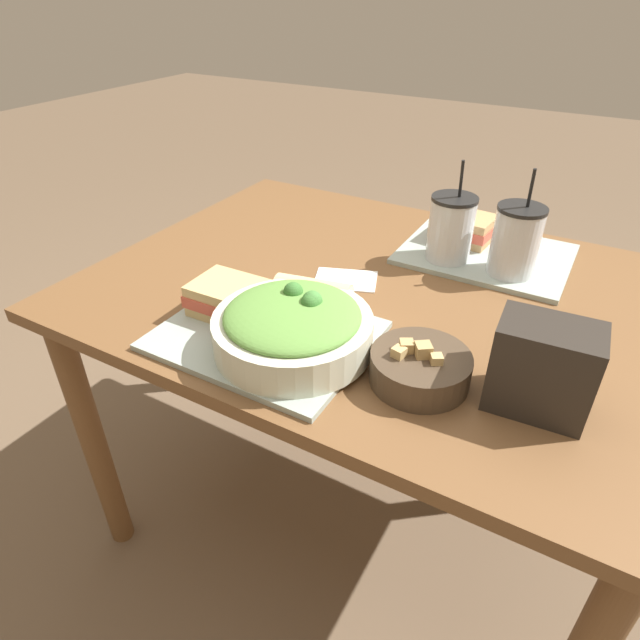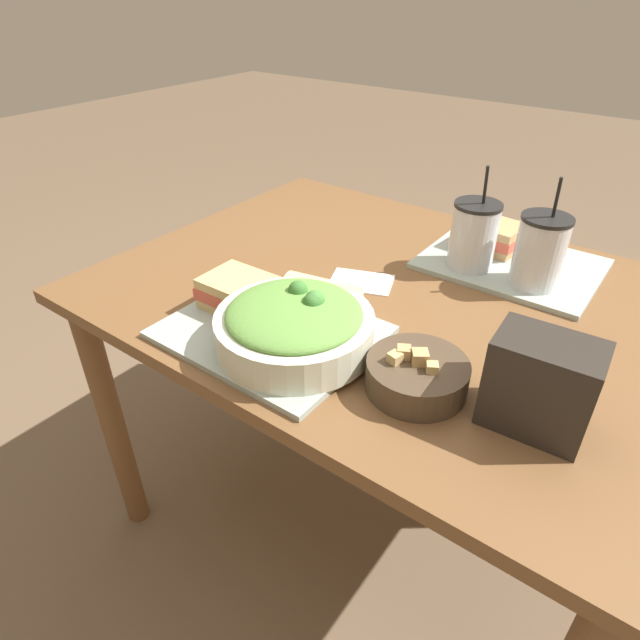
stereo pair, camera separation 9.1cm
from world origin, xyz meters
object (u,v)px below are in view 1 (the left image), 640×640
(soup_bowl, at_px, (420,367))
(chip_bag, at_px, (542,368))
(salad_bowl, at_px, (293,326))
(baguette_near, at_px, (314,295))
(napkin_folded, at_px, (346,280))
(sandwich_near, at_px, (230,298))
(sandwich_far, at_px, (465,228))
(drink_cup_red, at_px, (515,243))
(drink_cup_dark, at_px, (450,230))

(soup_bowl, distance_m, chip_bag, 0.19)
(salad_bowl, bearing_deg, baguette_near, 104.45)
(baguette_near, height_order, napkin_folded, baguette_near)
(sandwich_near, xyz_separation_m, chip_bag, (0.58, 0.03, 0.03))
(sandwich_far, bearing_deg, baguette_near, -103.03)
(soup_bowl, height_order, napkin_folded, soup_bowl)
(sandwich_near, height_order, drink_cup_red, drink_cup_red)
(soup_bowl, relative_size, drink_cup_red, 0.70)
(soup_bowl, distance_m, sandwich_far, 0.58)
(sandwich_near, bearing_deg, soup_bowl, -1.44)
(soup_bowl, bearing_deg, sandwich_near, 179.63)
(drink_cup_red, bearing_deg, sandwich_far, 139.39)
(salad_bowl, distance_m, drink_cup_red, 0.55)
(baguette_near, relative_size, napkin_folded, 1.00)
(soup_bowl, xyz_separation_m, baguette_near, (-0.26, 0.09, 0.02))
(sandwich_near, relative_size, baguette_near, 0.92)
(salad_bowl, bearing_deg, sandwich_near, 167.34)
(baguette_near, relative_size, chip_bag, 1.04)
(sandwich_near, height_order, chip_bag, chip_bag)
(soup_bowl, relative_size, chip_bag, 1.08)
(sandwich_near, height_order, drink_cup_dark, drink_cup_dark)
(sandwich_far, bearing_deg, sandwich_near, -112.22)
(salad_bowl, relative_size, napkin_folded, 1.76)
(baguette_near, relative_size, drink_cup_dark, 0.69)
(salad_bowl, height_order, napkin_folded, salad_bowl)
(chip_bag, relative_size, napkin_folded, 0.96)
(salad_bowl, xyz_separation_m, napkin_folded, (-0.04, 0.29, -0.06))
(sandwich_near, xyz_separation_m, sandwich_far, (0.30, 0.57, -0.00))
(salad_bowl, height_order, baguette_near, salad_bowl)
(chip_bag, bearing_deg, salad_bowl, -173.89)
(salad_bowl, distance_m, napkin_folded, 0.30)
(drink_cup_red, distance_m, napkin_folded, 0.38)
(sandwich_far, height_order, drink_cup_dark, drink_cup_dark)
(sandwich_far, bearing_deg, salad_bowl, -96.30)
(napkin_folded, bearing_deg, drink_cup_red, 32.14)
(sandwich_far, bearing_deg, soup_bowl, -74.58)
(chip_bag, bearing_deg, napkin_folded, 150.56)
(soup_bowl, distance_m, napkin_folded, 0.37)
(sandwich_far, bearing_deg, drink_cup_dark, -86.03)
(soup_bowl, bearing_deg, salad_bowl, -170.96)
(baguette_near, xyz_separation_m, sandwich_far, (0.16, 0.48, -0.00))
(salad_bowl, xyz_separation_m, sandwich_near, (-0.17, 0.04, -0.01))
(sandwich_near, distance_m, sandwich_far, 0.64)
(salad_bowl, height_order, chip_bag, chip_bag)
(sandwich_near, bearing_deg, drink_cup_red, 44.11)
(drink_cup_red, height_order, chip_bag, drink_cup_red)
(drink_cup_dark, relative_size, napkin_folded, 1.45)
(baguette_near, bearing_deg, sandwich_near, 112.10)
(sandwich_far, height_order, chip_bag, chip_bag)
(sandwich_near, distance_m, baguette_near, 0.17)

